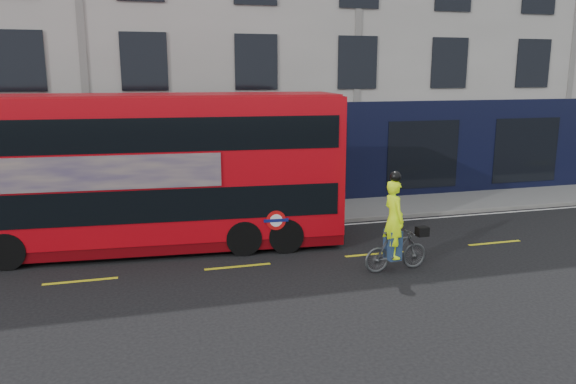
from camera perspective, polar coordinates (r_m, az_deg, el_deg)
name	(u,v)px	position (r m, az deg, el deg)	size (l,w,h in m)	color
ground	(75,305)	(13.77, -20.80, -10.64)	(120.00, 120.00, 0.00)	black
pavement	(92,227)	(19.91, -19.26, -3.38)	(60.00, 3.00, 0.12)	slate
kerb	(89,240)	(18.46, -19.52, -4.57)	(60.00, 0.12, 0.13)	slate
building_terrace	(89,14)	(25.79, -19.60, 16.65)	(50.00, 10.07, 15.00)	#ABA7A1
road_edge_line	(89,244)	(18.19, -19.57, -5.02)	(58.00, 0.10, 0.01)	silver
lane_dashes	(81,281)	(15.16, -20.32, -8.48)	(58.00, 0.12, 0.01)	yellow
bus	(149,171)	(16.73, -13.96, 2.05)	(11.40, 3.42, 4.53)	#B90710
cyclist	(395,237)	(14.92, 10.84, -4.52)	(1.85, 0.78, 2.68)	#3F4244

